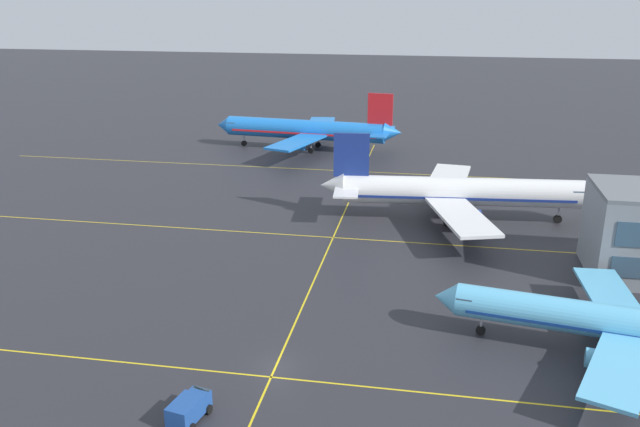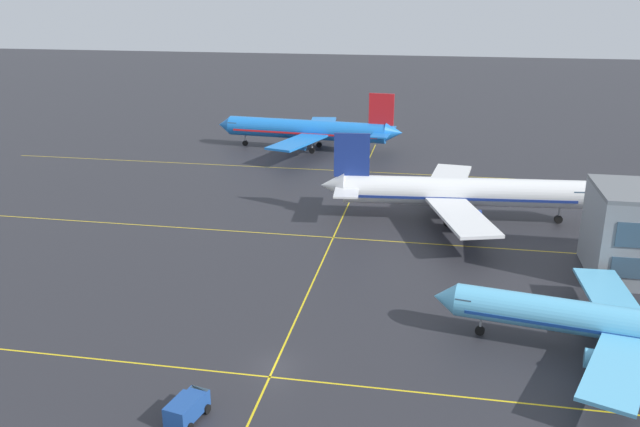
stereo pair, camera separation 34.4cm
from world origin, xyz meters
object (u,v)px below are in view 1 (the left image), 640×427
object	(u,v)px
airliner_second_row	(458,192)
airliner_front_gate	(610,322)
airliner_third_row	(307,130)
service_truck_red_van	(189,408)

from	to	relation	value
airliner_second_row	airliner_front_gate	bearing A→B (deg)	-70.10
airliner_third_row	service_truck_red_van	world-z (taller)	airliner_third_row
airliner_front_gate	airliner_second_row	distance (m)	39.15
service_truck_red_van	airliner_front_gate	bearing A→B (deg)	25.03
airliner_front_gate	service_truck_red_van	bearing A→B (deg)	-154.97
airliner_front_gate	service_truck_red_van	world-z (taller)	airliner_front_gate
airliner_front_gate	service_truck_red_van	xyz separation A→B (m)	(-35.30, -16.48, -2.29)
airliner_third_row	airliner_second_row	bearing A→B (deg)	-52.82
airliner_second_row	airliner_third_row	bearing A→B (deg)	127.18
airliner_second_row	service_truck_red_van	xyz separation A→B (m)	(-21.97, -53.29, -3.25)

